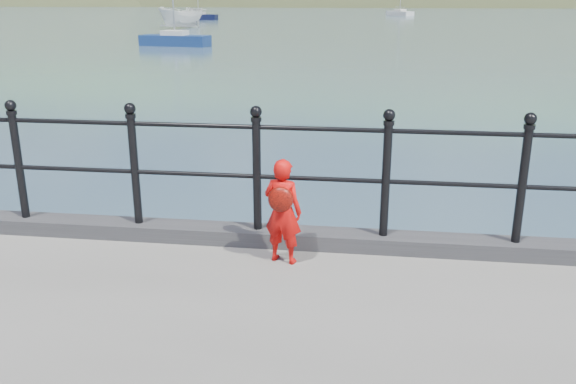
# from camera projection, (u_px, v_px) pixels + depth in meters

# --- Properties ---
(ground) EXTENTS (600.00, 600.00, 0.00)m
(ground) POSITION_uv_depth(u_px,v_px,m) (319.00, 329.00, 6.31)
(ground) COLOR #2D4251
(ground) RESTS_ON ground
(kerb) EXTENTS (60.00, 0.30, 0.15)m
(kerb) POSITION_uv_depth(u_px,v_px,m) (319.00, 239.00, 5.84)
(kerb) COLOR #28282B
(kerb) RESTS_ON quay
(railing) EXTENTS (18.11, 0.11, 1.20)m
(railing) POSITION_uv_depth(u_px,v_px,m) (321.00, 163.00, 5.61)
(railing) COLOR black
(railing) RESTS_ON kerb
(far_shore) EXTENTS (830.00, 200.00, 156.00)m
(far_shore) POSITION_uv_depth(u_px,v_px,m) (472.00, 64.00, 233.86)
(far_shore) COLOR #333A21
(far_shore) RESTS_ON ground
(child) EXTENTS (0.40, 0.34, 0.96)m
(child) POSITION_uv_depth(u_px,v_px,m) (283.00, 210.00, 5.38)
(child) COLOR red
(child) RESTS_ON quay
(launch_white) EXTENTS (4.60, 5.74, 2.11)m
(launch_white) POSITION_uv_depth(u_px,v_px,m) (182.00, 17.00, 60.66)
(launch_white) COLOR silver
(launch_white) RESTS_ON ground
(sailboat_port) EXTENTS (4.81, 2.19, 6.92)m
(sailboat_port) POSITION_uv_depth(u_px,v_px,m) (175.00, 41.00, 40.39)
(sailboat_port) COLOR navy
(sailboat_port) RESTS_ON ground
(sailboat_left) EXTENTS (5.07, 1.85, 7.24)m
(sailboat_left) POSITION_uv_depth(u_px,v_px,m) (199.00, 17.00, 80.79)
(sailboat_left) COLOR black
(sailboat_left) RESTS_ON ground
(sailboat_deep) EXTENTS (4.31, 5.24, 7.94)m
(sailboat_deep) POSITION_uv_depth(u_px,v_px,m) (400.00, 13.00, 96.07)
(sailboat_deep) COLOR silver
(sailboat_deep) RESTS_ON ground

